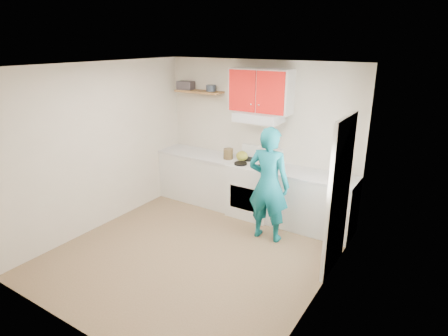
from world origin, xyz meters
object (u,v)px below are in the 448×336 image
Objects in this scene: stove at (254,189)px; tin at (211,88)px; person at (269,185)px; crock at (228,154)px; kettle at (242,156)px.

tin is at bearing 168.56° from stove.
person reaches higher than stove.
stove is at bearing -0.93° from crock.
stove is 0.95m from person.
crock is at bearing 179.07° from stove.
person is at bearing -56.39° from kettle.
person is (0.84, -0.66, -0.13)m from kettle.
stove is 0.53× the size of person.
tin is at bearing 149.29° from kettle.
crock is (0.48, -0.20, -1.09)m from tin.
tin is 0.89× the size of crock.
kettle is at bearing -12.71° from tin.
tin is at bearing -31.39° from person.
tin is 0.88× the size of kettle.
person reaches higher than crock.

